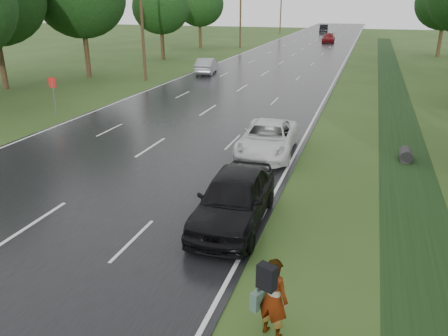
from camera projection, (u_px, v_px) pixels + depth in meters
ground at (35, 224)px, 13.83m from camera, size 220.00×220.00×0.00m
road at (289, 58)px, 53.73m from camera, size 14.00×180.00×0.04m
edge_stripe_east at (346, 60)px, 51.75m from camera, size 0.12×180.00×0.01m
edge_stripe_west at (237, 56)px, 55.68m from camera, size 0.12×180.00×0.01m
center_line at (289, 58)px, 53.72m from camera, size 0.12×180.00×0.01m
drainage_ditch at (397, 114)px, 27.05m from camera, size 2.20×120.00×0.56m
road_sign at (53, 89)px, 26.35m from camera, size 0.50×0.06×2.30m
utility_pole_mid at (142, 18)px, 36.81m from camera, size 1.60×0.26×10.00m
utility_pole_far at (241, 11)px, 63.41m from camera, size 1.60×0.26×10.00m
utility_pole_distant at (281, 8)px, 90.02m from camera, size 1.60×0.26×10.00m
tree_east_f at (446, 3)px, 52.56m from camera, size 7.20×7.20×9.62m
tree_west_d at (161, 8)px, 50.46m from camera, size 6.60×6.60×8.80m
tree_west_f at (199, 4)px, 62.93m from camera, size 7.00×7.00×9.29m
pedestrian at (272, 297)px, 8.91m from camera, size 0.91×0.94×1.86m
white_pickup at (268, 138)px, 19.84m from camera, size 2.69×5.29×1.43m
dark_sedan at (234, 198)px, 13.54m from camera, size 2.18×5.03×1.69m
silver_sedan at (207, 66)px, 41.87m from camera, size 2.24×4.62×1.46m
far_car_red at (329, 38)px, 72.84m from camera, size 2.12×4.90×1.40m
far_car_dark at (324, 28)px, 96.28m from camera, size 2.23×5.22×1.67m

